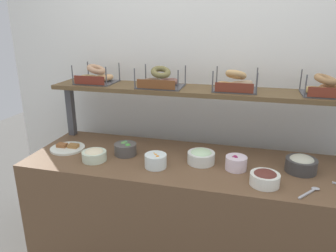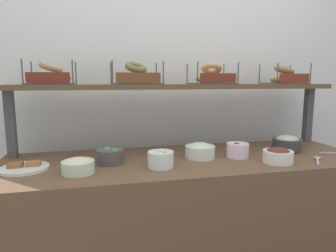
% 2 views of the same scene
% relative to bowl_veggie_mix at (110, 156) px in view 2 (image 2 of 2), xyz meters
% --- Properties ---
extents(back_wall, '(3.34, 0.06, 2.40)m').
position_rel_bowl_veggie_mix_xyz_m(back_wall, '(0.45, 0.55, 0.31)').
color(back_wall, white).
rests_on(back_wall, ground_plane).
extents(deli_counter, '(2.14, 0.70, 0.85)m').
position_rel_bowl_veggie_mix_xyz_m(deli_counter, '(0.45, -0.00, -0.47)').
color(deli_counter, brown).
rests_on(deli_counter, ground_plane).
extents(shelf_riser_left, '(0.05, 0.05, 0.40)m').
position_rel_bowl_veggie_mix_xyz_m(shelf_riser_left, '(-0.57, 0.27, 0.16)').
color(shelf_riser_left, '#4C4C51').
rests_on(shelf_riser_left, deli_counter).
extents(shelf_riser_right, '(0.05, 0.05, 0.40)m').
position_rel_bowl_veggie_mix_xyz_m(shelf_riser_right, '(1.46, 0.27, 0.16)').
color(shelf_riser_right, '#4C4C51').
rests_on(shelf_riser_right, deli_counter).
extents(upper_shelf, '(2.10, 0.32, 0.03)m').
position_rel_bowl_veggie_mix_xyz_m(upper_shelf, '(0.45, 0.27, 0.37)').
color(upper_shelf, brown).
rests_on(upper_shelf, shelf_riser_left).
extents(bowl_veggie_mix, '(0.15, 0.15, 0.09)m').
position_rel_bowl_veggie_mix_xyz_m(bowl_veggie_mix, '(0.00, 0.00, 0.00)').
color(bowl_veggie_mix, '#514D4A').
rests_on(bowl_veggie_mix, deli_counter).
extents(bowl_tuna_salad, '(0.18, 0.18, 0.10)m').
position_rel_bowl_veggie_mix_xyz_m(bowl_tuna_salad, '(1.13, 0.03, 0.01)').
color(bowl_tuna_salad, '#3D3B3A').
rests_on(bowl_tuna_salad, deli_counter).
extents(bowl_fruit_salad, '(0.14, 0.14, 0.09)m').
position_rel_bowl_veggie_mix_xyz_m(bowl_fruit_salad, '(0.26, -0.14, 0.00)').
color(bowl_fruit_salad, white).
rests_on(bowl_fruit_salad, deli_counter).
extents(bowl_potato_salad, '(0.16, 0.16, 0.08)m').
position_rel_bowl_veggie_mix_xyz_m(bowl_potato_salad, '(-0.16, -0.15, -0.00)').
color(bowl_potato_salad, silver).
rests_on(bowl_potato_salad, deli_counter).
extents(bowl_beet_salad, '(0.13, 0.13, 0.09)m').
position_rel_bowl_veggie_mix_xyz_m(bowl_beet_salad, '(0.74, -0.04, 0.00)').
color(bowl_beet_salad, white).
rests_on(bowl_beet_salad, deli_counter).
extents(bowl_chocolate_spread, '(0.16, 0.16, 0.09)m').
position_rel_bowl_veggie_mix_xyz_m(bowl_chocolate_spread, '(0.91, -0.20, -0.00)').
color(bowl_chocolate_spread, white).
rests_on(bowl_chocolate_spread, deli_counter).
extents(bowl_scallion_spread, '(0.18, 0.18, 0.09)m').
position_rel_bowl_veggie_mix_xyz_m(bowl_scallion_spread, '(0.52, 0.00, 0.00)').
color(bowl_scallion_spread, white).
rests_on(bowl_scallion_spread, deli_counter).
extents(serving_plate_white, '(0.24, 0.24, 0.04)m').
position_rel_bowl_veggie_mix_xyz_m(serving_plate_white, '(-0.44, -0.02, -0.03)').
color(serving_plate_white, white).
rests_on(serving_plate_white, deli_counter).
extents(serving_spoon_by_edge, '(0.13, 0.15, 0.01)m').
position_rel_bowl_veggie_mix_xyz_m(serving_spoon_by_edge, '(1.16, -0.22, -0.04)').
color(serving_spoon_by_edge, '#B7B7BC').
rests_on(serving_spoon_by_edge, deli_counter).
extents(bagel_basket_sesame, '(0.28, 0.25, 0.14)m').
position_rel_bowl_veggie_mix_xyz_m(bagel_basket_sesame, '(-0.33, 0.27, 0.43)').
color(bagel_basket_sesame, '#4C4C51').
rests_on(bagel_basket_sesame, upper_shelf).
extents(bagel_basket_poppy, '(0.31, 0.26, 0.15)m').
position_rel_bowl_veggie_mix_xyz_m(bagel_basket_poppy, '(0.18, 0.25, 0.43)').
color(bagel_basket_poppy, '#4C4C51').
rests_on(bagel_basket_poppy, upper_shelf).
extents(bagel_basket_plain, '(0.29, 0.26, 0.15)m').
position_rel_bowl_veggie_mix_xyz_m(bagel_basket_plain, '(0.69, 0.27, 0.44)').
color(bagel_basket_plain, '#4C4C51').
rests_on(bagel_basket_plain, upper_shelf).
extents(bagel_basket_everything, '(0.28, 0.26, 0.14)m').
position_rel_bowl_veggie_mix_xyz_m(bagel_basket_everything, '(1.24, 0.27, 0.43)').
color(bagel_basket_everything, '#4C4C51').
rests_on(bagel_basket_everything, upper_shelf).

